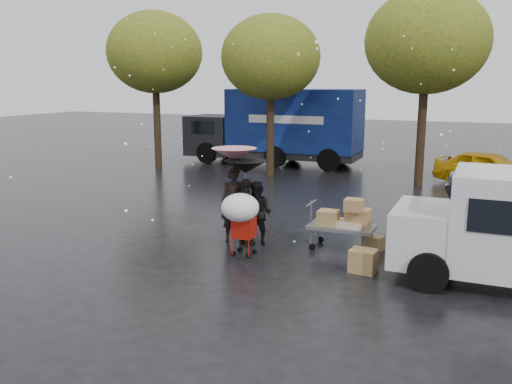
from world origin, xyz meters
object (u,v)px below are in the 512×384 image
at_px(person_pink, 235,204).
at_px(person_black, 246,212).
at_px(shopping_cart, 241,211).
at_px(blue_truck, 278,127).
at_px(vendor_cart, 345,220).
at_px(yellow_taxi, 489,169).

xyz_separation_m(person_pink, person_black, (0.40, -0.21, -0.12)).
distance_m(shopping_cart, blue_truck, 14.02).
bearing_deg(blue_truck, vendor_cart, -62.22).
relative_size(person_black, blue_truck, 0.20).
bearing_deg(yellow_taxi, vendor_cart, -176.47).
relative_size(person_black, shopping_cart, 1.11).
relative_size(person_pink, shopping_cart, 1.27).
bearing_deg(blue_truck, person_black, -72.19).
xyz_separation_m(vendor_cart, yellow_taxi, (2.97, 9.74, -0.06)).
height_order(person_pink, blue_truck, blue_truck).
xyz_separation_m(person_black, yellow_taxi, (5.24, 10.28, -0.15)).
relative_size(person_pink, vendor_cart, 1.22).
xyz_separation_m(person_pink, yellow_taxi, (5.64, 10.07, -0.26)).
xyz_separation_m(person_pink, vendor_cart, (2.67, 0.34, -0.20)).
bearing_deg(vendor_cart, blue_truck, 117.78).
bearing_deg(yellow_taxi, person_pink, 171.24).
relative_size(blue_truck, yellow_taxi, 2.13).
bearing_deg(blue_truck, person_pink, -73.61).
xyz_separation_m(person_black, vendor_cart, (2.27, 0.54, -0.09)).
bearing_deg(shopping_cart, yellow_taxi, 66.03).
height_order(vendor_cart, blue_truck, blue_truck).
relative_size(person_black, yellow_taxi, 0.42).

